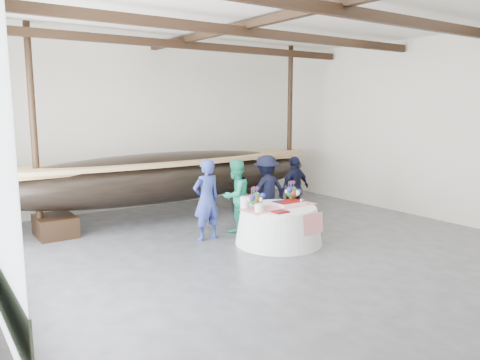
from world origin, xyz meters
TOP-DOWN VIEW (x-y plane):
  - floor at (0.00, 0.00)m, footprint 10.00×12.00m
  - wall_back at (0.00, 6.00)m, footprint 10.00×0.02m
  - wall_right at (5.00, 0.00)m, footprint 0.02×12.00m
  - ceiling at (0.00, 0.00)m, footprint 10.00×12.00m
  - pavilion_structure at (0.00, 0.75)m, footprint 9.80×11.76m
  - longboat_display at (-0.51, 4.24)m, footprint 8.95×1.79m
  - banquet_table at (0.47, 1.03)m, footprint 1.79×1.79m
  - tabletop_items at (0.45, 1.14)m, footprint 1.67×0.95m
  - guest_woman_blue at (-0.61, 2.12)m, footprint 0.64×0.43m
  - guest_woman_teal at (0.27, 2.32)m, footprint 0.94×0.83m
  - guest_man_left at (1.21, 2.40)m, footprint 1.09×0.64m
  - guest_man_right at (2.04, 2.32)m, footprint 0.98×0.51m

SIDE VIEW (x-z plane):
  - floor at x=0.00m, z-range -0.01..0.01m
  - banquet_table at x=0.47m, z-range 0.00..0.77m
  - guest_man_right at x=2.04m, z-range 0.00..1.60m
  - guest_woman_teal at x=0.27m, z-range 0.00..1.63m
  - guest_man_left at x=1.21m, z-range 0.00..1.67m
  - guest_woman_blue at x=-0.61m, z-range 0.00..1.72m
  - tabletop_items at x=0.45m, z-range 0.72..1.12m
  - longboat_display at x=-0.51m, z-range 0.23..1.91m
  - wall_back at x=0.00m, z-range 0.00..4.50m
  - wall_right at x=5.00m, z-range 0.00..4.50m
  - pavilion_structure at x=0.00m, z-range 1.75..6.25m
  - ceiling at x=0.00m, z-range 4.50..4.50m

